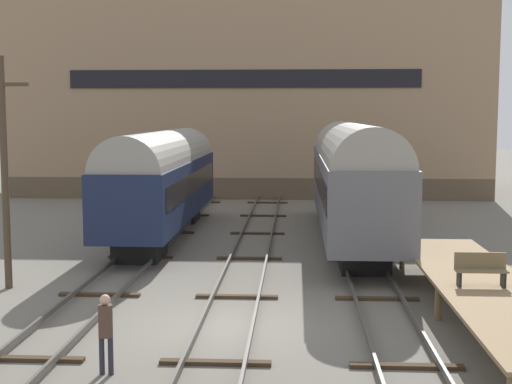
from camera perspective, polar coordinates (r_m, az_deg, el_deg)
ground_plane at (r=19.83m, az=-2.28°, el=-10.69°), size 200.00×200.00×0.00m
track_left at (r=20.66m, az=-14.67°, el=-9.78°), size 2.60×60.00×0.26m
track_middle at (r=19.78m, az=-2.28°, el=-10.30°), size 2.60×60.00×0.26m
track_right at (r=19.86m, az=10.64°, el=-10.34°), size 2.60×60.00×0.26m
train_car_grey at (r=32.52m, az=7.72°, el=1.39°), size 3.06×18.58×5.37m
train_car_navy at (r=33.56m, az=-7.48°, el=1.17°), size 2.96×15.56×4.99m
station_platform at (r=21.04m, az=17.69°, el=-7.15°), size 2.74×14.04×1.09m
bench at (r=20.56m, az=17.54°, el=-5.83°), size 1.40×0.40×0.91m
person_worker at (r=16.37m, az=-11.94°, el=-10.46°), size 0.32×0.32×1.82m
utility_pole at (r=24.74m, az=-19.48°, el=1.74°), size 1.80×0.24×7.65m
warehouse_building at (r=54.17m, az=-0.52°, el=7.95°), size 33.54×12.41×14.76m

